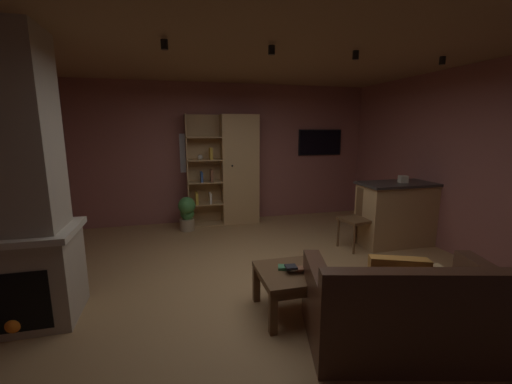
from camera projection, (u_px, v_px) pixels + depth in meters
The scene contains 22 objects.
floor at pixel (264, 284), 3.92m from camera, with size 5.94×5.85×0.02m, color #A37A4C.
wall_back at pixel (224, 154), 6.47m from camera, with size 6.06×0.06×2.69m, color #8E544C.
wall_right at pixel (478, 165), 4.39m from camera, with size 0.06×5.85×2.69m, color #8E544C.
ceiling at pixel (266, 44), 3.40m from camera, with size 5.94×5.85×0.02m, color #8E6B47.
window_pane_back at pixel (196, 153), 6.30m from camera, with size 0.61×0.01×0.74m, color white.
stone_fireplace at pixel (13, 198), 2.95m from camera, with size 0.99×0.77×2.69m.
bookshelf_cabinet at pixel (235, 170), 6.31m from camera, with size 1.36×0.41×2.10m.
kitchen_bar_counter at pixel (401, 213), 5.21m from camera, with size 1.41×0.63×1.00m.
tissue_box at pixel (403, 179), 5.08m from camera, with size 0.12×0.12×0.11m, color #BFB299.
leather_couch at pixel (408, 313), 2.75m from camera, with size 1.80×1.30×0.84m.
coffee_table at pixel (294, 279), 3.25m from camera, with size 0.70×0.68×0.45m.
table_book_0 at pixel (285, 267), 3.28m from camera, with size 0.13×0.11×0.03m, color #387247.
table_book_1 at pixel (303, 268), 3.20m from camera, with size 0.13×0.09×0.02m, color brown.
table_book_2 at pixel (291, 267), 3.18m from camera, with size 0.11×0.11×0.02m, color black.
dining_chair at pixel (360, 215), 5.01m from camera, with size 0.49×0.49×0.92m.
potted_floor_plant at pixel (187, 212), 5.90m from camera, with size 0.31×0.34×0.63m.
wall_mounted_tv at pixel (320, 142), 6.87m from camera, with size 0.95×0.06×0.53m.
track_light_spot_0 at pixel (40, 37), 2.85m from camera, with size 0.07×0.07×0.09m, color black.
track_light_spot_1 at pixel (164, 45), 3.11m from camera, with size 0.07×0.07×0.09m, color black.
track_light_spot_2 at pixel (272, 50), 3.33m from camera, with size 0.07×0.07×0.09m, color black.
track_light_spot_3 at pixel (356, 55), 3.56m from camera, with size 0.07×0.07×0.09m, color black.
track_light_spot_4 at pixel (442, 61), 3.84m from camera, with size 0.07×0.07×0.09m, color black.
Camera 1 is at (-1.00, -3.49, 1.83)m, focal length 22.83 mm.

